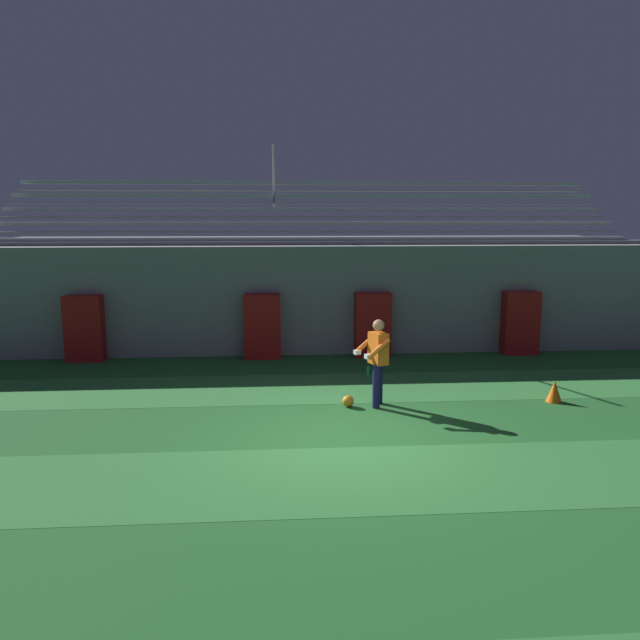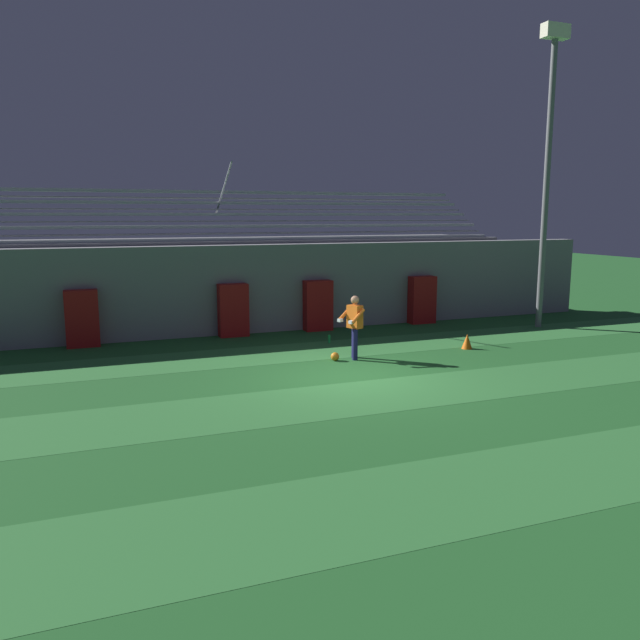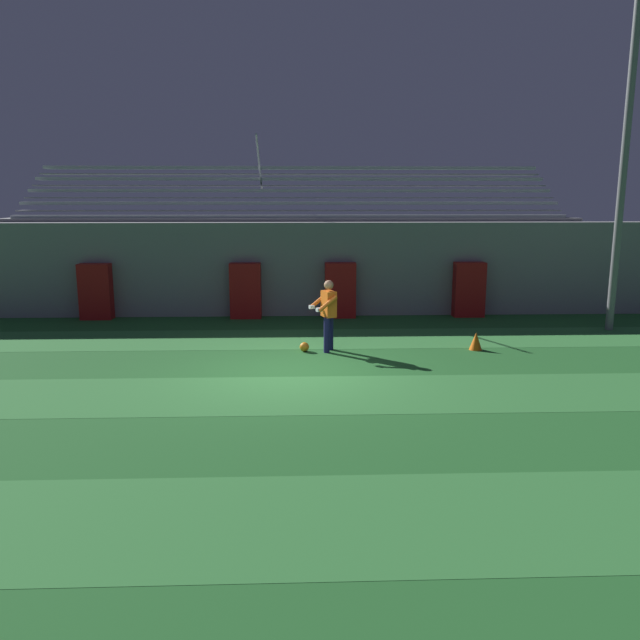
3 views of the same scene
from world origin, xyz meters
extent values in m
plane|color=#236028|center=(0.00, 0.00, 0.00)|extent=(80.00, 80.00, 0.00)
cube|color=#337A38|center=(0.00, -6.00, 0.00)|extent=(28.00, 2.27, 0.01)
cube|color=#337A38|center=(0.00, -1.46, 0.00)|extent=(28.00, 2.27, 0.01)
cube|color=#337A38|center=(0.00, 3.08, 0.00)|extent=(28.00, 2.27, 0.01)
cube|color=gray|center=(0.00, 6.50, 1.40)|extent=(24.00, 0.60, 2.80)
cube|color=maroon|center=(-1.40, 5.95, 0.82)|extent=(0.91, 0.44, 1.64)
cube|color=maroon|center=(1.40, 5.95, 0.82)|extent=(0.91, 0.44, 1.64)
cube|color=maroon|center=(-5.79, 5.95, 0.82)|extent=(0.91, 0.44, 1.64)
cube|color=maroon|center=(5.27, 5.95, 0.82)|extent=(0.91, 0.44, 1.64)
cube|color=gray|center=(0.00, 8.85, 1.45)|extent=(18.00, 3.90, 2.90)
cube|color=#A8AAB2|center=(0.00, 7.25, 2.95)|extent=(17.10, 0.36, 0.10)
cube|color=gray|center=(0.00, 7.05, 2.72)|extent=(17.10, 0.60, 0.04)
cube|color=#A8AAB2|center=(0.00, 7.95, 3.35)|extent=(17.10, 0.36, 0.10)
cube|color=gray|center=(0.00, 7.75, 3.12)|extent=(17.10, 0.60, 0.04)
cube|color=#A8AAB2|center=(0.00, 8.65, 3.75)|extent=(17.10, 0.36, 0.10)
cube|color=gray|center=(0.00, 8.45, 3.52)|extent=(17.10, 0.60, 0.04)
cube|color=#A8AAB2|center=(0.00, 9.35, 4.15)|extent=(17.10, 0.36, 0.10)
cube|color=gray|center=(0.00, 9.15, 3.92)|extent=(17.10, 0.60, 0.04)
cube|color=#A8AAB2|center=(0.00, 10.05, 4.55)|extent=(17.10, 0.36, 0.10)
cube|color=gray|center=(0.00, 9.85, 4.32)|extent=(17.10, 0.60, 0.04)
cylinder|color=#A8AAB2|center=(-1.07, 8.40, 4.60)|extent=(0.06, 2.63, 1.65)
cylinder|color=slate|center=(8.59, 3.90, 4.59)|extent=(0.20, 0.20, 9.18)
cube|color=#F2EDCC|center=(8.59, 3.90, 9.40)|extent=(0.90, 0.36, 0.44)
cylinder|color=#19194C|center=(0.80, 1.65, 0.41)|extent=(0.18, 0.18, 0.82)
cylinder|color=#19194C|center=(0.90, 1.93, 0.41)|extent=(0.18, 0.18, 0.82)
cube|color=orange|center=(0.85, 1.79, 1.12)|extent=(0.37, 0.44, 0.60)
sphere|color=#A37556|center=(0.85, 1.79, 1.56)|extent=(0.22, 0.22, 0.22)
cylinder|color=orange|center=(0.81, 1.51, 1.17)|extent=(0.48, 0.27, 0.37)
cylinder|color=orange|center=(0.63, 1.96, 1.17)|extent=(0.48, 0.27, 0.37)
cube|color=silver|center=(0.61, 1.47, 1.04)|extent=(0.14, 0.14, 0.08)
cube|color=silver|center=(0.46, 1.84, 1.04)|extent=(0.14, 0.14, 0.08)
sphere|color=orange|center=(0.28, 1.76, 0.11)|extent=(0.22, 0.22, 0.22)
cone|color=orange|center=(4.32, 1.79, 0.21)|extent=(0.30, 0.30, 0.42)
cylinder|color=green|center=(0.99, 3.92, 0.12)|extent=(0.07, 0.07, 0.24)
camera|label=1|loc=(-1.08, -9.56, 3.62)|focal=35.00mm
camera|label=2|loc=(-5.72, -12.80, 3.73)|focal=35.00mm
camera|label=3|loc=(0.13, -12.37, 3.53)|focal=35.00mm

